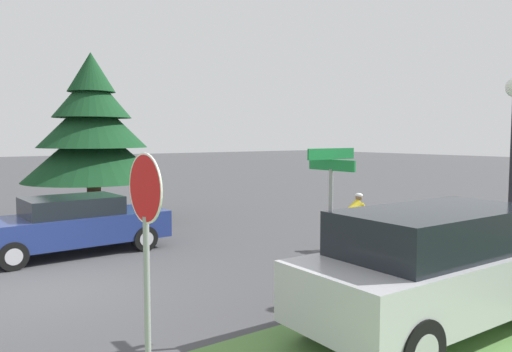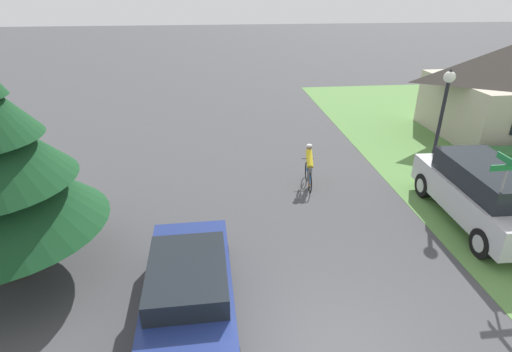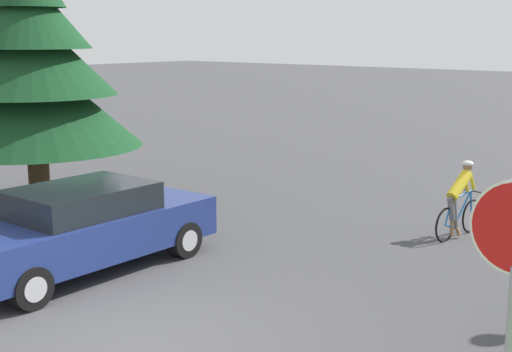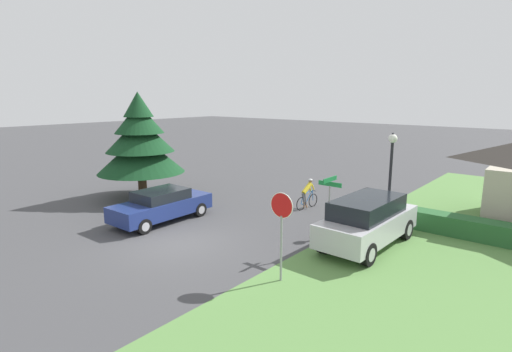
# 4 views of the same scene
# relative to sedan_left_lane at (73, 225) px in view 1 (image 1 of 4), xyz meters

# --- Properties ---
(ground_plane) EXTENTS (140.00, 140.00, 0.00)m
(ground_plane) POSITION_rel_sedan_left_lane_xyz_m (2.76, -1.36, -0.74)
(ground_plane) COLOR #424244
(sedan_left_lane) EXTENTS (1.94, 4.66, 1.45)m
(sedan_left_lane) POSITION_rel_sedan_left_lane_xyz_m (0.00, 0.00, 0.00)
(sedan_left_lane) COLOR navy
(sedan_left_lane) RESTS_ON ground
(cyclist) EXTENTS (0.44, 1.65, 1.51)m
(cyclist) POSITION_rel_sedan_left_lane_xyz_m (3.94, 5.94, -0.01)
(cyclist) COLOR black
(cyclist) RESTS_ON ground
(parked_suv_right) EXTENTS (2.09, 4.97, 1.88)m
(parked_suv_right) POSITION_rel_sedan_left_lane_xyz_m (8.44, 3.01, 0.24)
(parked_suv_right) COLOR #B7B7BC
(parked_suv_right) RESTS_ON ground
(stop_sign) EXTENTS (0.79, 0.07, 2.78)m
(stop_sign) POSITION_rel_sedan_left_lane_xyz_m (7.65, -1.40, 1.26)
(stop_sign) COLOR gray
(stop_sign) RESTS_ON ground
(street_name_sign) EXTENTS (0.90, 0.90, 2.79)m
(street_name_sign) POSITION_rel_sedan_left_lane_xyz_m (7.66, 1.45, 1.19)
(street_name_sign) COLOR gray
(street_name_sign) RESTS_ON ground
(conifer_tall_near) EXTENTS (4.68, 4.68, 5.80)m
(conifer_tall_near) POSITION_rel_sedan_left_lane_xyz_m (-4.29, 1.98, 2.38)
(conifer_tall_near) COLOR #4C3823
(conifer_tall_near) RESTS_ON ground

